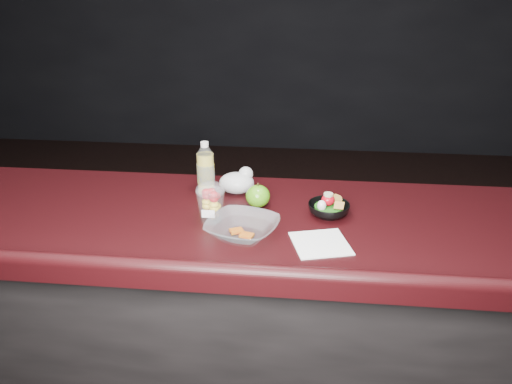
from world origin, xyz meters
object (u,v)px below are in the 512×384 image
green_apple (258,196)px  takeout_bowl (242,229)px  lemonade_bottle (206,172)px  snack_bowl (328,208)px  fruit_cup (211,201)px

green_apple → takeout_bowl: (-0.03, -0.22, -0.01)m
lemonade_bottle → snack_bowl: size_ratio=1.24×
fruit_cup → lemonade_bottle: bearing=105.1°
green_apple → takeout_bowl: green_apple is taller
lemonade_bottle → green_apple: bearing=-26.8°
lemonade_bottle → takeout_bowl: (0.17, -0.32, -0.05)m
snack_bowl → takeout_bowl: size_ratio=0.58×
lemonade_bottle → green_apple: 0.23m
fruit_cup → snack_bowl: 0.39m
green_apple → snack_bowl: 0.24m
lemonade_bottle → snack_bowl: (0.44, -0.15, -0.06)m
lemonade_bottle → fruit_cup: lemonade_bottle is taller
lemonade_bottle → takeout_bowl: size_ratio=0.72×
lemonade_bottle → green_apple: size_ratio=2.21×
snack_bowl → lemonade_bottle: bearing=161.7°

